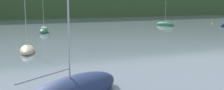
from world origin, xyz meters
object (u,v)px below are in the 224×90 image
at_px(sailboat_far_6, 165,24).
at_px(mooring_buoy_far, 212,23).
at_px(sailboat_far_7, 44,31).
at_px(sailboat_mid_2, 27,50).

height_order(sailboat_far_6, mooring_buoy_far, sailboat_far_6).
bearing_deg(mooring_buoy_far, sailboat_far_7, -173.83).
distance_m(sailboat_far_7, mooring_buoy_far, 41.70).
distance_m(sailboat_mid_2, sailboat_far_6, 38.24).
xyz_separation_m(sailboat_mid_2, sailboat_far_7, (5.11, 18.04, 0.05)).
relative_size(sailboat_far_7, mooring_buoy_far, 11.64).
bearing_deg(sailboat_mid_2, mooring_buoy_far, 125.29).
distance_m(sailboat_far_6, sailboat_far_7, 26.86).
xyz_separation_m(sailboat_far_6, mooring_buoy_far, (14.80, 1.25, -0.29)).
xyz_separation_m(sailboat_far_6, sailboat_far_7, (-26.66, -3.23, -0.02)).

